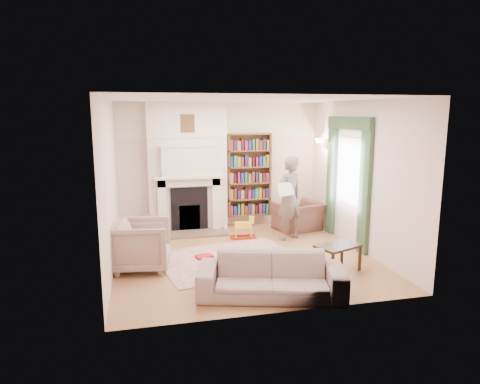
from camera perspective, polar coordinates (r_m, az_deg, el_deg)
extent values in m
plane|color=olive|center=(7.86, 0.42, -8.60)|extent=(4.50, 4.50, 0.00)
plane|color=white|center=(7.42, 0.45, 12.27)|extent=(4.50, 4.50, 0.00)
plane|color=white|center=(9.69, -2.72, 3.58)|extent=(4.50, 0.00, 4.50)
plane|color=white|center=(5.39, 6.11, -2.17)|extent=(4.50, 0.00, 4.50)
plane|color=white|center=(7.32, -16.94, 0.83)|extent=(0.00, 4.50, 4.50)
plane|color=white|center=(8.33, 15.66, 2.04)|extent=(0.00, 4.50, 4.50)
cube|color=white|center=(9.41, -7.02, 3.30)|extent=(1.70, 0.35, 2.80)
cube|color=silver|center=(9.16, -6.80, 1.96)|extent=(1.47, 0.24, 0.05)
cube|color=black|center=(9.38, -6.76, -2.31)|extent=(0.80, 0.06, 0.96)
cube|color=silver|center=(9.13, -6.86, 4.06)|extent=(1.15, 0.18, 0.62)
cube|color=brown|center=(9.74, 1.20, 2.29)|extent=(1.00, 0.24, 1.85)
cube|color=silver|center=(8.66, 14.32, 2.75)|extent=(0.02, 0.90, 1.30)
cube|color=#29412A|center=(8.08, 16.30, 0.31)|extent=(0.07, 0.32, 2.40)
cube|color=#29412A|center=(9.30, 12.08, 1.82)|extent=(0.07, 0.32, 2.40)
cube|color=#29412A|center=(8.57, 14.34, 8.92)|extent=(0.09, 1.70, 0.24)
cube|color=beige|center=(7.69, -1.39, -8.98)|extent=(2.73, 2.29, 0.01)
imported|color=#462B25|center=(9.57, 7.80, -3.22)|extent=(1.14, 1.06, 0.62)
imported|color=#ACA08D|center=(7.34, -12.91, -6.89)|extent=(1.02, 1.00, 0.82)
imported|color=#A29A86|center=(6.20, 4.18, -11.05)|extent=(2.21, 1.33, 0.60)
imported|color=#62544E|center=(8.75, 6.54, -0.83)|extent=(0.74, 0.63, 1.72)
cube|color=silver|center=(8.47, 6.07, 0.37)|extent=(0.40, 0.25, 0.26)
cylinder|color=#989B9F|center=(8.81, -12.40, -4.84)|extent=(0.30, 0.30, 0.55)
cube|color=#DAC04D|center=(7.50, 0.57, -9.34)|extent=(0.42, 0.42, 0.03)
cube|color=red|center=(7.77, -4.77, -8.57)|extent=(0.33, 0.25, 0.05)
cube|color=red|center=(7.64, 3.51, -9.02)|extent=(0.27, 0.22, 0.02)
cube|color=red|center=(7.58, 3.69, -9.20)|extent=(0.29, 0.26, 0.02)
cube|color=red|center=(7.71, 5.08, -8.86)|extent=(0.30, 0.29, 0.02)
cube|color=red|center=(7.46, 1.25, -9.51)|extent=(0.28, 0.30, 0.02)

